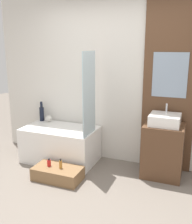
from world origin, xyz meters
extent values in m
plane|color=slate|center=(0.00, 0.00, 0.00)|extent=(12.00, 12.00, 0.00)
cube|color=silver|center=(0.00, 1.58, 1.30)|extent=(4.20, 0.06, 2.60)
cube|color=brown|center=(0.79, 1.53, 1.30)|extent=(0.75, 0.03, 2.60)
cube|color=#8C9EB2|center=(0.79, 1.51, 1.43)|extent=(0.48, 0.01, 0.63)
cube|color=white|center=(-0.83, 1.19, 0.28)|extent=(1.17, 0.69, 0.56)
cube|color=silver|center=(-0.83, 1.19, 0.55)|extent=(0.91, 0.48, 0.01)
cube|color=silver|center=(-0.27, 1.09, 1.16)|extent=(0.01, 0.45, 1.21)
cube|color=olive|center=(-0.55, 0.60, 0.09)|extent=(0.68, 0.37, 0.18)
cube|color=brown|center=(0.79, 1.27, 0.38)|extent=(0.55, 0.48, 0.77)
cube|color=white|center=(0.79, 1.27, 0.84)|extent=(0.41, 0.39, 0.15)
cylinder|color=silver|center=(0.79, 1.38, 0.98)|extent=(0.02, 0.02, 0.13)
cylinder|color=black|center=(-1.33, 1.44, 0.68)|extent=(0.08, 0.08, 0.24)
cylinder|color=black|center=(-1.33, 1.44, 0.85)|extent=(0.04, 0.04, 0.10)
sphere|color=silver|center=(-1.18, 1.42, 0.61)|extent=(0.11, 0.11, 0.11)
cylinder|color=red|center=(-0.69, 0.60, 0.23)|extent=(0.05, 0.05, 0.09)
cylinder|color=black|center=(-0.69, 0.60, 0.28)|extent=(0.03, 0.03, 0.02)
cylinder|color=#B2752D|center=(-0.50, 0.60, 0.24)|extent=(0.04, 0.04, 0.11)
cylinder|color=black|center=(-0.50, 0.60, 0.31)|extent=(0.03, 0.03, 0.02)
camera|label=1|loc=(1.18, -2.33, 1.84)|focal=42.00mm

